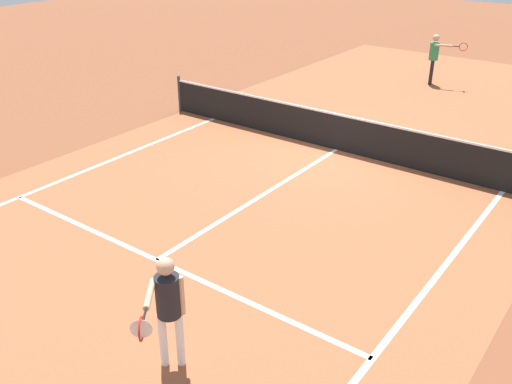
% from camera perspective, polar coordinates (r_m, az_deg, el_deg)
% --- Properties ---
extents(ground_plane, '(60.00, 60.00, 0.00)m').
position_cam_1_polar(ground_plane, '(14.66, 8.11, 4.24)').
color(ground_plane, brown).
extents(court_surface_inbounds, '(10.62, 24.40, 0.00)m').
position_cam_1_polar(court_surface_inbounds, '(14.66, 8.11, 4.25)').
color(court_surface_inbounds, '#9E5433').
rests_on(court_surface_inbounds, ground_plane).
extents(line_sideline_left, '(0.10, 11.89, 0.01)m').
position_cam_1_polar(line_sideline_left, '(13.26, -21.10, 0.22)').
color(line_sideline_left, white).
rests_on(line_sideline_left, ground_plane).
extents(line_sideline_right, '(0.10, 11.89, 0.01)m').
position_cam_1_polar(line_sideline_right, '(8.47, 13.00, -14.37)').
color(line_sideline_right, white).
rests_on(line_sideline_right, ground_plane).
extents(line_service_near, '(8.22, 0.10, 0.01)m').
position_cam_1_polar(line_service_near, '(10.07, -9.98, -6.76)').
color(line_service_near, white).
rests_on(line_service_near, ground_plane).
extents(line_center_service, '(0.10, 6.40, 0.01)m').
position_cam_1_polar(line_center_service, '(12.16, 0.78, -0.23)').
color(line_center_service, white).
rests_on(line_center_service, ground_plane).
extents(net, '(10.98, 0.09, 1.07)m').
position_cam_1_polar(net, '(14.49, 8.23, 6.05)').
color(net, '#33383D').
rests_on(net, ground_plane).
extents(player_near, '(0.69, 1.10, 1.67)m').
position_cam_1_polar(player_near, '(7.31, -8.88, -10.91)').
color(player_near, white).
rests_on(player_near, ground_plane).
extents(player_far, '(1.24, 0.41, 1.73)m').
position_cam_1_polar(player_far, '(21.11, 17.58, 13.18)').
color(player_far, black).
rests_on(player_far, ground_plane).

